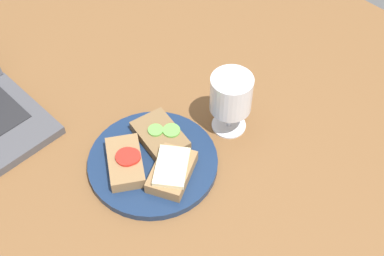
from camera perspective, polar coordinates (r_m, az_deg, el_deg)
The scene contains 6 objects.
wooden_table at distance 104.36cm, azimuth -5.84°, elevation -2.35°, with size 140.00×140.00×3.00cm, color brown.
plate at distance 99.50cm, azimuth -4.19°, elevation -3.68°, with size 24.10×24.10×1.48cm, color navy.
sandwich_with_tomato at distance 97.47cm, azimuth -7.11°, elevation -3.60°, with size 11.02×12.37×2.99cm.
sandwich_with_cheese at distance 95.43cm, azimuth -2.16°, elevation -4.58°, with size 11.89×10.25×3.21cm.
sandwich_with_cucumber at distance 100.99cm, azimuth -3.41°, elevation -0.81°, with size 9.12×11.94×2.52cm.
wine_glass at distance 99.72cm, azimuth 4.18°, elevation 3.36°, with size 7.96×7.96×12.93cm.
Camera 1 is at (-37.34, -52.37, 83.68)cm, focal length 50.00 mm.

